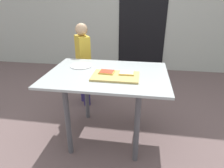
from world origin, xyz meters
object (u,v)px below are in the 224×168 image
at_px(plate_white_left, 81,66).
at_px(pizza_slice_far_right, 127,73).
at_px(dining_table, 107,83).
at_px(child_left, 83,61).
at_px(cutting_board, 116,76).
at_px(pizza_slice_far_left, 107,72).

bearing_deg(plate_white_left, pizza_slice_far_right, -20.81).
bearing_deg(dining_table, child_left, 123.37).
bearing_deg(dining_table, plate_white_left, 152.43).
distance_m(cutting_board, pizza_slice_far_right, 0.11).
bearing_deg(pizza_slice_far_right, pizza_slice_far_left, -179.07).
bearing_deg(pizza_slice_far_right, dining_table, 171.68).
distance_m(pizza_slice_far_right, child_left, 0.95).
distance_m(dining_table, pizza_slice_far_right, 0.22).
relative_size(pizza_slice_far_left, plate_white_left, 0.64).
bearing_deg(pizza_slice_far_left, plate_white_left, 148.57).
bearing_deg(pizza_slice_far_left, dining_table, 98.86).
bearing_deg(plate_white_left, child_left, 104.84).
bearing_deg(pizza_slice_far_right, plate_white_left, 159.19).
xyz_separation_m(dining_table, pizza_slice_far_left, (0.00, -0.03, 0.12)).
bearing_deg(cutting_board, pizza_slice_far_left, 147.62).
relative_size(cutting_board, plate_white_left, 1.86).
distance_m(cutting_board, plate_white_left, 0.47).
height_order(pizza_slice_far_left, child_left, child_left).
xyz_separation_m(dining_table, pizza_slice_far_right, (0.19, -0.03, 0.12)).
bearing_deg(plate_white_left, dining_table, -27.57).
xyz_separation_m(dining_table, child_left, (-0.44, 0.67, -0.00)).
bearing_deg(dining_table, cutting_board, -43.02).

